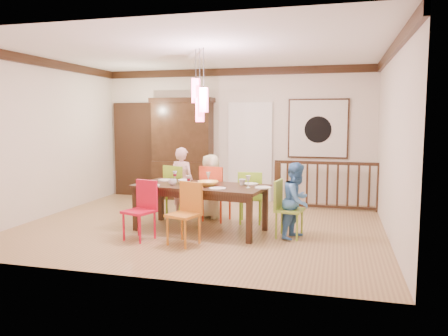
% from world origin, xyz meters
% --- Properties ---
extents(floor, '(6.00, 6.00, 0.00)m').
position_xyz_m(floor, '(0.00, 0.00, 0.00)').
color(floor, olive).
rests_on(floor, ground).
extents(ceiling, '(6.00, 6.00, 0.00)m').
position_xyz_m(ceiling, '(0.00, 0.00, 2.90)').
color(ceiling, white).
rests_on(ceiling, wall_back).
extents(wall_back, '(6.00, 0.00, 6.00)m').
position_xyz_m(wall_back, '(0.00, 2.50, 1.45)').
color(wall_back, beige).
rests_on(wall_back, floor).
extents(wall_left, '(0.00, 5.00, 5.00)m').
position_xyz_m(wall_left, '(-3.00, 0.00, 1.45)').
color(wall_left, beige).
rests_on(wall_left, floor).
extents(wall_right, '(0.00, 5.00, 5.00)m').
position_xyz_m(wall_right, '(3.00, 0.00, 1.45)').
color(wall_right, beige).
rests_on(wall_right, floor).
extents(crown_molding, '(6.00, 5.00, 0.16)m').
position_xyz_m(crown_molding, '(0.00, 0.00, 2.82)').
color(crown_molding, black).
rests_on(crown_molding, wall_back).
extents(panel_door, '(1.04, 0.07, 2.24)m').
position_xyz_m(panel_door, '(-2.40, 2.45, 1.05)').
color(panel_door, black).
rests_on(panel_door, wall_back).
extents(white_doorway, '(0.97, 0.05, 2.22)m').
position_xyz_m(white_doorway, '(0.35, 2.46, 1.05)').
color(white_doorway, silver).
rests_on(white_doorway, wall_back).
extents(painting, '(1.25, 0.06, 1.25)m').
position_xyz_m(painting, '(1.80, 2.46, 1.60)').
color(painting, black).
rests_on(painting, wall_back).
extents(pendant_cluster, '(0.27, 0.21, 1.14)m').
position_xyz_m(pendant_cluster, '(0.09, -0.31, 2.11)').
color(pendant_cluster, '#FF4C79').
rests_on(pendant_cluster, ceiling).
extents(dining_table, '(2.21, 1.22, 0.75)m').
position_xyz_m(dining_table, '(0.09, -0.31, 0.67)').
color(dining_table, black).
rests_on(dining_table, floor).
extents(chair_far_left, '(0.56, 0.56, 0.97)m').
position_xyz_m(chair_far_left, '(-0.56, 0.51, 0.55)').
color(chair_far_left, '#91C626').
rests_on(chair_far_left, floor).
extents(chair_far_mid, '(0.53, 0.53, 0.99)m').
position_xyz_m(chair_far_mid, '(0.15, 0.44, 0.56)').
color(chair_far_mid, red).
rests_on(chair_far_mid, floor).
extents(chair_far_right, '(0.45, 0.45, 0.91)m').
position_xyz_m(chair_far_right, '(0.78, 0.42, 0.52)').
color(chair_far_right, '#85BF24').
rests_on(chair_far_right, floor).
extents(chair_near_left, '(0.50, 0.50, 0.88)m').
position_xyz_m(chair_near_left, '(-0.63, -1.06, 0.51)').
color(chair_near_left, red).
rests_on(chair_near_left, floor).
extents(chair_near_mid, '(0.51, 0.51, 0.89)m').
position_xyz_m(chair_near_mid, '(0.10, -1.13, 0.51)').
color(chair_near_mid, '#C37321').
rests_on(chair_near_mid, floor).
extents(chair_end_right, '(0.45, 0.45, 0.88)m').
position_xyz_m(chair_end_right, '(1.53, -0.36, 0.50)').
color(chair_end_right, '#88AB33').
rests_on(chair_end_right, floor).
extents(china_hutch, '(1.43, 0.46, 2.27)m').
position_xyz_m(china_hutch, '(-1.16, 2.30, 1.14)').
color(china_hutch, black).
rests_on(china_hutch, floor).
extents(balustrade, '(2.12, 0.12, 0.96)m').
position_xyz_m(balustrade, '(2.03, 1.95, 0.50)').
color(balustrade, black).
rests_on(balustrade, floor).
extents(person_far_left, '(0.52, 0.38, 1.29)m').
position_xyz_m(person_far_left, '(-0.54, 0.56, 0.65)').
color(person_far_left, '#FFC2C6').
rests_on(person_far_left, floor).
extents(person_far_mid, '(0.67, 0.57, 1.17)m').
position_xyz_m(person_far_mid, '(-0.00, 0.59, 0.58)').
color(person_far_mid, beige).
rests_on(person_far_mid, floor).
extents(person_end_right, '(0.61, 0.68, 1.16)m').
position_xyz_m(person_end_right, '(1.64, -0.36, 0.58)').
color(person_end_right, '#4682C6').
rests_on(person_end_right, floor).
extents(serving_bowl, '(0.41, 0.41, 0.08)m').
position_xyz_m(serving_bowl, '(0.25, -0.40, 0.79)').
color(serving_bowl, gold).
rests_on(serving_bowl, dining_table).
extents(small_bowl, '(0.27, 0.27, 0.07)m').
position_xyz_m(small_bowl, '(-0.20, -0.25, 0.78)').
color(small_bowl, white).
rests_on(small_bowl, dining_table).
extents(cup_left, '(0.16, 0.16, 0.10)m').
position_xyz_m(cup_left, '(-0.32, -0.46, 0.80)').
color(cup_left, silver).
rests_on(cup_left, dining_table).
extents(cup_right, '(0.12, 0.12, 0.10)m').
position_xyz_m(cup_right, '(0.76, -0.19, 0.80)').
color(cup_right, silver).
rests_on(cup_right, dining_table).
extents(plate_far_left, '(0.26, 0.26, 0.01)m').
position_xyz_m(plate_far_left, '(-0.64, 0.02, 0.76)').
color(plate_far_left, white).
rests_on(plate_far_left, dining_table).
extents(plate_far_mid, '(0.26, 0.26, 0.01)m').
position_xyz_m(plate_far_mid, '(0.07, 0.04, 0.76)').
color(plate_far_mid, white).
rests_on(plate_far_mid, dining_table).
extents(plate_far_right, '(0.26, 0.26, 0.01)m').
position_xyz_m(plate_far_right, '(0.86, -0.04, 0.76)').
color(plate_far_right, white).
rests_on(plate_far_right, dining_table).
extents(plate_near_left, '(0.26, 0.26, 0.01)m').
position_xyz_m(plate_near_left, '(-0.63, -0.59, 0.76)').
color(plate_near_left, white).
rests_on(plate_near_left, dining_table).
extents(plate_near_mid, '(0.26, 0.26, 0.01)m').
position_xyz_m(plate_near_mid, '(0.47, -0.63, 0.76)').
color(plate_near_mid, white).
rests_on(plate_near_mid, dining_table).
extents(plate_end_right, '(0.26, 0.26, 0.01)m').
position_xyz_m(plate_end_right, '(1.12, -0.37, 0.76)').
color(plate_end_right, white).
rests_on(plate_end_right, dining_table).
extents(wine_glass_a, '(0.08, 0.08, 0.19)m').
position_xyz_m(wine_glass_a, '(-0.40, -0.16, 0.84)').
color(wine_glass_a, '#590C19').
rests_on(wine_glass_a, dining_table).
extents(wine_glass_b, '(0.08, 0.08, 0.19)m').
position_xyz_m(wine_glass_b, '(0.18, -0.15, 0.84)').
color(wine_glass_b, silver).
rests_on(wine_glass_b, dining_table).
extents(wine_glass_c, '(0.08, 0.08, 0.19)m').
position_xyz_m(wine_glass_c, '(0.00, -0.61, 0.84)').
color(wine_glass_c, '#590C19').
rests_on(wine_glass_c, dining_table).
extents(wine_glass_d, '(0.08, 0.08, 0.19)m').
position_xyz_m(wine_glass_d, '(0.90, -0.41, 0.84)').
color(wine_glass_d, silver).
rests_on(wine_glass_d, dining_table).
extents(napkin, '(0.18, 0.14, 0.01)m').
position_xyz_m(napkin, '(0.09, -0.63, 0.76)').
color(napkin, '#D83359').
rests_on(napkin, dining_table).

